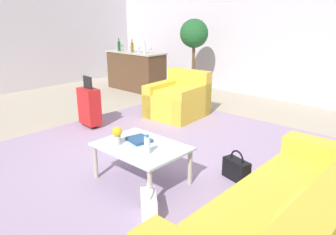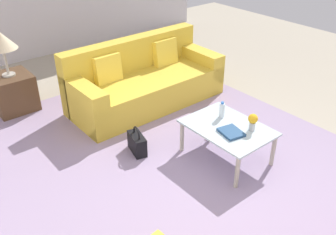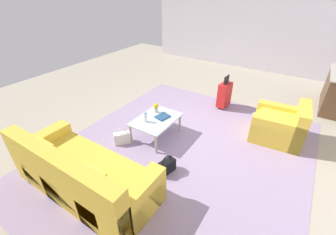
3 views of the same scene
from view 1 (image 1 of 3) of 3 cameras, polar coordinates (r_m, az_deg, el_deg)
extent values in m
plane|color=#A89E89|center=(4.36, -3.31, -6.92)|extent=(12.00, 12.00, 0.00)
cube|color=silver|center=(7.39, 20.40, 14.63)|extent=(10.24, 0.12, 3.10)
cube|color=#9984A3|center=(4.13, 4.60, -8.35)|extent=(5.20, 4.40, 0.01)
cube|color=gold|center=(2.78, 19.82, -18.44)|extent=(0.96, 2.30, 0.45)
cube|color=gold|center=(3.59, 26.58, -8.98)|extent=(0.96, 0.24, 0.63)
cube|color=yellow|center=(2.09, 20.58, -18.19)|extent=(0.18, 0.40, 0.41)
cube|color=gold|center=(5.96, 1.60, 2.22)|extent=(0.94, 1.02, 0.44)
cube|color=gold|center=(6.21, 3.65, 4.60)|extent=(0.88, 0.27, 0.81)
cube|color=gold|center=(5.76, 4.28, 2.44)|extent=(0.28, 0.96, 0.60)
cube|color=gold|center=(6.14, -0.91, 3.45)|extent=(0.28, 0.96, 0.60)
cube|color=yellow|center=(5.86, 1.33, 4.56)|extent=(0.68, 0.74, 0.08)
cube|color=silver|center=(3.61, -4.67, -5.06)|extent=(0.98, 0.72, 0.02)
cylinder|color=#ADA899|center=(4.19, -5.65, -5.00)|extent=(0.05, 0.05, 0.41)
cylinder|color=#ADA899|center=(3.63, 3.84, -8.65)|extent=(0.05, 0.05, 0.41)
cylinder|color=#ADA899|center=(3.84, -12.52, -7.53)|extent=(0.05, 0.05, 0.41)
cylinder|color=#ADA899|center=(3.23, -3.18, -12.25)|extent=(0.05, 0.05, 0.41)
cylinder|color=silver|center=(3.37, -3.63, -4.85)|extent=(0.06, 0.06, 0.18)
cylinder|color=#2D6BBC|center=(3.33, -3.66, -3.23)|extent=(0.04, 0.04, 0.02)
cube|color=navy|center=(3.73, -5.04, -3.84)|extent=(0.30, 0.27, 0.03)
cylinder|color=#B2B7BC|center=(3.65, -8.78, -3.89)|extent=(0.07, 0.07, 0.10)
sphere|color=gold|center=(3.62, -8.86, -2.41)|extent=(0.11, 0.11, 0.11)
cube|color=#513823|center=(8.12, -5.58, 8.09)|extent=(1.49, 0.59, 0.93)
cube|color=#ADA899|center=(8.05, -5.68, 11.24)|extent=(1.53, 0.63, 0.03)
cylinder|color=silver|center=(8.46, -7.95, 11.59)|extent=(0.07, 0.07, 0.01)
cylinder|color=silver|center=(8.46, -7.96, 11.88)|extent=(0.01, 0.01, 0.08)
sphere|color=silver|center=(8.45, -7.98, 12.36)|extent=(0.08, 0.08, 0.08)
cylinder|color=silver|center=(8.18, -6.57, 11.43)|extent=(0.07, 0.07, 0.01)
cylinder|color=silver|center=(8.17, -6.58, 11.73)|extent=(0.01, 0.01, 0.08)
sphere|color=silver|center=(8.16, -6.60, 12.22)|extent=(0.08, 0.08, 0.08)
cylinder|color=silver|center=(7.90, -5.04, 11.26)|extent=(0.07, 0.07, 0.01)
cylinder|color=silver|center=(7.89, -5.05, 11.57)|extent=(0.01, 0.01, 0.08)
sphere|color=silver|center=(7.89, -5.06, 12.07)|extent=(0.08, 0.08, 0.08)
cylinder|color=silver|center=(7.66, -3.09, 11.10)|extent=(0.07, 0.07, 0.01)
cylinder|color=silver|center=(7.66, -3.10, 11.42)|extent=(0.01, 0.01, 0.08)
sphere|color=silver|center=(7.65, -3.11, 11.94)|extent=(0.08, 0.08, 0.08)
cylinder|color=#194C23|center=(8.32, -8.53, 12.20)|extent=(0.07, 0.07, 0.22)
cylinder|color=#194C23|center=(8.30, -8.57, 13.23)|extent=(0.03, 0.03, 0.08)
cylinder|color=brown|center=(7.95, -6.27, 12.04)|extent=(0.07, 0.07, 0.22)
cylinder|color=brown|center=(7.94, -6.31, 13.12)|extent=(0.03, 0.03, 0.08)
cylinder|color=silver|center=(7.64, -4.13, 11.87)|extent=(0.07, 0.07, 0.22)
cylinder|color=silver|center=(7.63, -4.16, 12.99)|extent=(0.03, 0.03, 0.08)
cube|color=red|center=(5.54, -13.53, 1.90)|extent=(0.42, 0.26, 0.60)
cube|color=black|center=(5.45, -13.84, 5.95)|extent=(0.24, 0.05, 0.20)
cylinder|color=black|center=(5.75, -13.98, -0.94)|extent=(0.02, 0.05, 0.05)
cylinder|color=black|center=(5.52, -12.58, -1.64)|extent=(0.02, 0.05, 0.05)
cube|color=black|center=(3.84, 11.80, -8.89)|extent=(0.34, 0.22, 0.24)
torus|color=black|center=(3.78, 11.93, -7.00)|extent=(0.19, 0.07, 0.20)
cube|color=white|center=(3.12, -3.38, -15.25)|extent=(0.33, 0.31, 0.24)
torus|color=white|center=(3.05, -3.43, -13.04)|extent=(0.16, 0.14, 0.20)
cylinder|color=#84664C|center=(7.73, 4.34, 5.38)|extent=(0.39, 0.39, 0.33)
cylinder|color=brown|center=(7.63, 4.43, 9.34)|extent=(0.07, 0.07, 0.75)
sphere|color=#1E5628|center=(7.56, 4.56, 14.40)|extent=(0.64, 0.64, 0.64)
camera|label=2|loc=(7.07, -1.14, 24.84)|focal=40.00mm
camera|label=3|loc=(4.69, 55.14, 22.87)|focal=24.00mm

